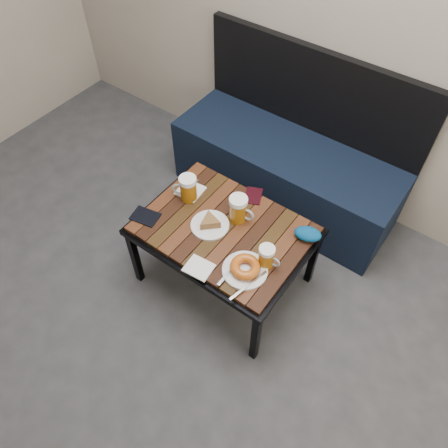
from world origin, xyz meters
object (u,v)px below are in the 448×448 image
Objects in this scene: passport_navy at (145,216)px; knit_pouch at (308,234)px; beer_mug_centre at (239,209)px; bench at (288,166)px; beer_mug_left at (188,188)px; plate_bagel at (245,268)px; beer_mug_right at (267,257)px; cafe_table at (224,233)px; plate_pie at (210,223)px; passport_burgundy at (253,196)px.

knit_pouch is at bearing 105.25° from passport_navy.
bench is at bearing 91.06° from beer_mug_centre.
bench reaches higher than beer_mug_left.
beer_mug_centre is 0.54× the size of plate_bagel.
bench is at bearing 109.07° from beer_mug_right.
cafe_table is at bearing 146.62° from plate_bagel.
bench is 0.78m from beer_mug_left.
beer_mug_centre is 0.77× the size of plate_pie.
knit_pouch is (0.42, 0.22, 0.01)m from plate_pie.
beer_mug_centre is 0.47m from passport_navy.
cafe_table is 6.19× the size of passport_navy.
cafe_table is 0.31m from beer_mug_right.
knit_pouch reaches higher than passport_navy.
passport_burgundy is at bearing 78.14° from plate_pie.
passport_burgundy is (-0.23, 0.41, -0.02)m from plate_bagel.
beer_mug_centre reaches higher than plate_bagel.
knit_pouch is at bearing 68.35° from plate_bagel.
beer_mug_left reaches higher than knit_pouch.
knit_pouch is (0.36, -0.07, 0.03)m from passport_burgundy.
beer_mug_left reaches higher than cafe_table.
cafe_table is at bearing -114.35° from passport_burgundy.
cafe_table is at bearing 28.03° from plate_pie.
passport_burgundy is (0.06, -0.49, 0.20)m from bench.
beer_mug_right is at bearing -107.48° from knit_pouch.
beer_mug_centre is 0.35m from knit_pouch.
beer_mug_centre is 1.23× the size of beer_mug_right.
cafe_table is at bearing 140.42° from beer_mug_left.
passport_burgundy is at bearing 168.60° from knit_pouch.
plate_bagel is 0.36m from knit_pouch.
passport_burgundy is 0.37m from knit_pouch.
knit_pouch is (0.63, 0.14, -0.04)m from beer_mug_left.
cafe_table is 0.29m from beer_mug_left.
beer_mug_left reaches higher than passport_navy.
plate_pie is 1.41× the size of passport_navy.
bench is at bearing 107.70° from plate_bagel.
beer_mug_centre is 0.32m from plate_bagel.
cafe_table is at bearing -152.50° from knit_pouch.
plate_pie is at bearing -126.27° from passport_burgundy.
plate_bagel is (0.20, -0.24, -0.05)m from beer_mug_centre.
beer_mug_centre is at bearing 146.31° from beer_mug_right.
plate_pie reaches higher than passport_burgundy.
bench reaches higher than beer_mug_centre.
beer_mug_right is (0.34, -0.81, 0.26)m from bench.
passport_burgundy is at bearing 118.99° from plate_bagel.
beer_mug_left is 0.34m from passport_burgundy.
bench is 9.57× the size of beer_mug_centre.
plate_pie is 0.70× the size of plate_bagel.
plate_bagel is at bearing -111.65° from knit_pouch.
beer_mug_right is (0.26, -0.15, -0.01)m from beer_mug_centre.
plate_pie is (0.20, -0.08, -0.05)m from beer_mug_left.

